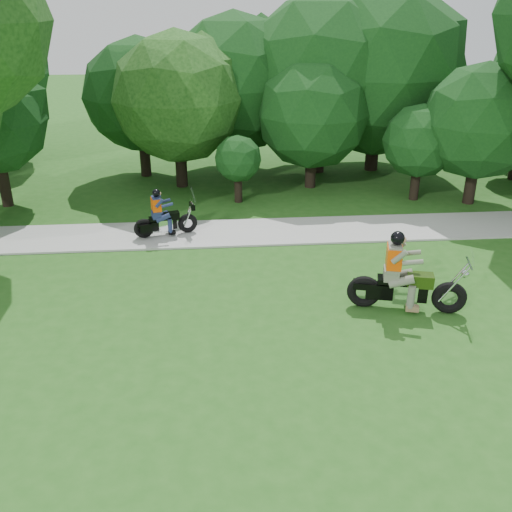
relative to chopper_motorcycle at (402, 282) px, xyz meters
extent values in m
plane|color=#225618|center=(-1.99, -2.91, -0.73)|extent=(100.00, 100.00, 0.00)
cube|color=#A5A5A0|center=(-1.99, 5.09, -0.70)|extent=(60.00, 2.20, 0.06)
cylinder|color=black|center=(0.24, 11.80, 0.17)|extent=(0.52, 0.52, 1.80)
sphere|color=#103712|center=(0.24, 11.80, 3.16)|extent=(6.44, 6.44, 6.44)
cylinder|color=black|center=(-11.52, 8.41, 0.17)|extent=(0.38, 0.38, 1.80)
cylinder|color=black|center=(-3.34, 8.13, -0.21)|extent=(0.28, 0.28, 1.04)
sphere|color=#103712|center=(-3.34, 8.13, 0.86)|extent=(1.68, 1.68, 1.68)
cylinder|color=black|center=(-3.24, 12.20, 0.17)|extent=(0.48, 0.48, 1.80)
sphere|color=#103712|center=(-3.24, 12.20, 2.87)|extent=(5.54, 5.54, 5.54)
cylinder|color=black|center=(2.58, 11.90, 0.17)|extent=(0.54, 0.54, 1.80)
sphere|color=#103712|center=(2.58, 11.90, 3.29)|extent=(6.84, 6.84, 6.84)
cylinder|color=black|center=(-6.96, 11.81, 0.17)|extent=(0.42, 0.42, 1.80)
sphere|color=#103712|center=(-6.96, 11.81, 2.53)|extent=(4.48, 4.48, 4.48)
cylinder|color=black|center=(3.07, 7.88, -0.08)|extent=(0.33, 0.33, 1.29)
sphere|color=#103712|center=(3.07, 7.88, 1.41)|extent=(2.62, 2.62, 2.62)
cylinder|color=black|center=(-5.43, 10.21, 0.17)|extent=(0.44, 0.44, 1.80)
sphere|color=#164012|center=(-5.43, 10.21, 2.65)|extent=(4.86, 4.86, 4.86)
cylinder|color=black|center=(4.89, 7.30, 0.07)|extent=(0.40, 0.40, 1.60)
sphere|color=#103712|center=(4.89, 7.30, 2.17)|extent=(3.99, 3.99, 3.99)
cylinder|color=black|center=(-0.45, 9.68, 0.01)|extent=(0.41, 0.41, 1.47)
sphere|color=#103712|center=(-0.45, 9.68, 2.10)|extent=(4.18, 4.18, 4.18)
torus|color=black|center=(-0.81, 0.20, -0.33)|extent=(0.83, 0.42, 0.80)
torus|color=black|center=(1.08, -0.27, -0.33)|extent=(0.83, 0.42, 0.80)
cube|color=black|center=(-0.10, 0.02, -0.27)|extent=(1.43, 0.61, 0.37)
cube|color=silver|center=(0.09, -0.02, -0.27)|extent=(0.63, 0.51, 0.46)
cube|color=black|center=(0.40, -0.10, 0.08)|extent=(0.66, 0.48, 0.30)
cube|color=black|center=(-0.25, 0.06, 0.03)|extent=(0.67, 0.50, 0.11)
cylinder|color=silver|center=(1.12, -0.28, 0.08)|extent=(0.61, 0.20, 0.95)
cylinder|color=silver|center=(1.39, -0.34, 0.57)|extent=(0.22, 0.72, 0.04)
cube|color=#646854|center=(-0.25, 0.06, 0.19)|extent=(0.44, 0.51, 0.28)
cube|color=#646854|center=(-0.22, 0.06, 0.60)|extent=(0.41, 0.54, 0.64)
cube|color=#FC4E05|center=(-0.22, 0.06, 0.63)|extent=(0.45, 0.59, 0.50)
sphere|color=black|center=(-0.19, 0.05, 1.08)|extent=(0.32, 0.32, 0.32)
torus|color=black|center=(-6.40, 4.83, -0.36)|extent=(0.64, 0.32, 0.61)
torus|color=black|center=(-5.08, 5.16, -0.36)|extent=(0.64, 0.32, 0.61)
cube|color=black|center=(-5.90, 4.96, -0.32)|extent=(1.00, 0.44, 0.28)
cube|color=silver|center=(-5.76, 4.99, -0.32)|extent=(0.48, 0.39, 0.35)
cube|color=black|center=(-5.55, 5.04, -0.06)|extent=(0.50, 0.37, 0.23)
cube|color=black|center=(-6.00, 4.93, -0.09)|extent=(0.51, 0.38, 0.09)
cylinder|color=silver|center=(-5.05, 5.17, -0.06)|extent=(0.35, 0.12, 0.78)
cylinder|color=silver|center=(-4.91, 5.21, 0.32)|extent=(0.17, 0.55, 0.03)
cube|color=black|center=(-6.31, 4.66, -0.32)|extent=(0.38, 0.19, 0.30)
cube|color=black|center=(-6.40, 5.03, -0.32)|extent=(0.38, 0.19, 0.30)
cube|color=#1A2746|center=(-6.00, 4.93, 0.03)|extent=(0.34, 0.39, 0.21)
cube|color=#1A2746|center=(-5.98, 4.93, 0.35)|extent=(0.31, 0.41, 0.49)
cube|color=#FC4E05|center=(-5.98, 4.93, 0.36)|extent=(0.34, 0.45, 0.38)
sphere|color=black|center=(-5.96, 4.94, 0.71)|extent=(0.24, 0.24, 0.24)
camera|label=1|loc=(-4.37, -11.46, 6.00)|focal=40.00mm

